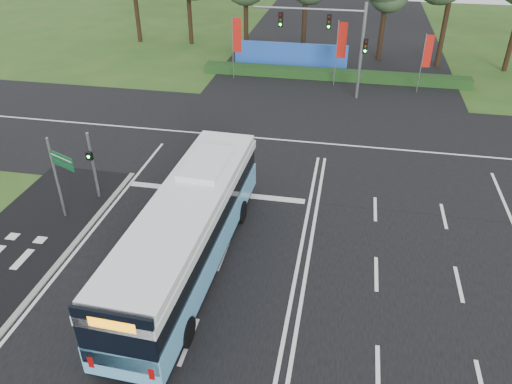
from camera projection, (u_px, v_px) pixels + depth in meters
ground at (298, 265)px, 21.43m from camera, size 120.00×120.00×0.00m
road_main at (298, 264)px, 21.42m from camera, size 20.00×120.00×0.04m
road_cross at (321, 144)px, 31.44m from camera, size 120.00×14.00×0.05m
kerb_strip at (45, 279)px, 20.53m from camera, size 0.25×18.00×0.12m
city_bus at (189, 230)px, 20.41m from camera, size 3.11×12.98×3.70m
pedestrian_signal at (92, 164)px, 24.96m from camera, size 0.30×0.43×3.69m
street_sign at (59, 171)px, 22.98m from camera, size 1.53×0.76×4.27m
banner_flag_left at (236, 39)px, 40.34m from camera, size 0.75×0.08×5.07m
banner_flag_mid at (340, 44)px, 38.86m from camera, size 0.76×0.11×5.16m
banner_flag_right at (426, 55)px, 37.70m from camera, size 0.67×0.15×4.58m
traffic_light_gantry at (338, 35)px, 36.08m from camera, size 8.41×0.28×7.00m
hedge at (334, 75)px, 41.70m from camera, size 22.00×1.20×0.80m
blue_hoarding at (290, 55)px, 44.07m from camera, size 10.00×0.30×2.20m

